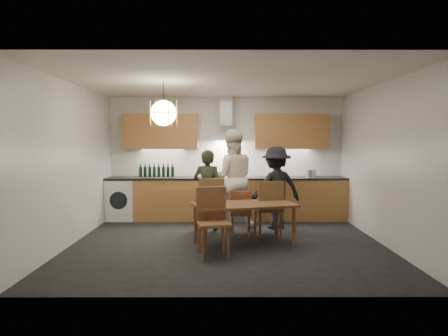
{
  "coord_description": "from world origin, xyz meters",
  "views": [
    {
      "loc": [
        -0.07,
        -6.41,
        1.68
      ],
      "look_at": [
        -0.05,
        0.4,
        1.2
      ],
      "focal_mm": 32.0,
      "sensor_mm": 36.0,
      "label": 1
    }
  ],
  "objects_px": {
    "mixing_bowl": "(278,175)",
    "wine_bottles": "(157,170)",
    "chair_front": "(212,216)",
    "person_right": "(276,188)",
    "chair_back_left": "(211,202)",
    "person_mid": "(232,178)",
    "dining_table": "(244,208)",
    "person_left": "(208,190)",
    "stock_pot": "(311,174)"
  },
  "relations": [
    {
      "from": "person_mid",
      "to": "stock_pot",
      "type": "height_order",
      "value": "person_mid"
    },
    {
      "from": "person_right",
      "to": "stock_pot",
      "type": "relative_size",
      "value": 7.52
    },
    {
      "from": "dining_table",
      "to": "mixing_bowl",
      "type": "height_order",
      "value": "mixing_bowl"
    },
    {
      "from": "person_mid",
      "to": "stock_pot",
      "type": "xyz_separation_m",
      "value": [
        1.67,
        0.69,
        0.03
      ]
    },
    {
      "from": "mixing_bowl",
      "to": "person_left",
      "type": "bearing_deg",
      "value": -146.3
    },
    {
      "from": "person_mid",
      "to": "wine_bottles",
      "type": "distance_m",
      "value": 1.78
    },
    {
      "from": "chair_front",
      "to": "mixing_bowl",
      "type": "relative_size",
      "value": 3.39
    },
    {
      "from": "mixing_bowl",
      "to": "chair_front",
      "type": "bearing_deg",
      "value": -116.88
    },
    {
      "from": "dining_table",
      "to": "chair_front",
      "type": "bearing_deg",
      "value": -147.49
    },
    {
      "from": "person_left",
      "to": "mixing_bowl",
      "type": "xyz_separation_m",
      "value": [
        1.45,
        0.97,
        0.18
      ]
    },
    {
      "from": "chair_back_left",
      "to": "mixing_bowl",
      "type": "relative_size",
      "value": 3.47
    },
    {
      "from": "chair_back_left",
      "to": "mixing_bowl",
      "type": "xyz_separation_m",
      "value": [
        1.37,
        1.32,
        0.36
      ]
    },
    {
      "from": "person_right",
      "to": "wine_bottles",
      "type": "relative_size",
      "value": 2.09
    },
    {
      "from": "chair_back_left",
      "to": "wine_bottles",
      "type": "relative_size",
      "value": 1.36
    },
    {
      "from": "dining_table",
      "to": "wine_bottles",
      "type": "height_order",
      "value": "wine_bottles"
    },
    {
      "from": "person_left",
      "to": "stock_pot",
      "type": "bearing_deg",
      "value": -143.23
    },
    {
      "from": "person_left",
      "to": "stock_pot",
      "type": "xyz_separation_m",
      "value": [
        2.12,
        0.92,
        0.22
      ]
    },
    {
      "from": "dining_table",
      "to": "chair_back_left",
      "type": "height_order",
      "value": "chair_back_left"
    },
    {
      "from": "person_right",
      "to": "mixing_bowl",
      "type": "bearing_deg",
      "value": -119.07
    },
    {
      "from": "person_left",
      "to": "mixing_bowl",
      "type": "relative_size",
      "value": 5.15
    },
    {
      "from": "chair_front",
      "to": "person_left",
      "type": "xyz_separation_m",
      "value": [
        -0.13,
        1.64,
        0.19
      ]
    },
    {
      "from": "chair_back_left",
      "to": "chair_front",
      "type": "xyz_separation_m",
      "value": [
        0.05,
        -1.29,
        -0.01
      ]
    },
    {
      "from": "wine_bottles",
      "to": "dining_table",
      "type": "bearing_deg",
      "value": -50.81
    },
    {
      "from": "dining_table",
      "to": "stock_pot",
      "type": "distance_m",
      "value": 2.54
    },
    {
      "from": "chair_front",
      "to": "person_right",
      "type": "height_order",
      "value": "person_right"
    },
    {
      "from": "dining_table",
      "to": "chair_front",
      "type": "xyz_separation_m",
      "value": [
        -0.49,
        -0.56,
        -0.02
      ]
    },
    {
      "from": "dining_table",
      "to": "chair_front",
      "type": "height_order",
      "value": "chair_front"
    },
    {
      "from": "chair_front",
      "to": "person_mid",
      "type": "bearing_deg",
      "value": 69.22
    },
    {
      "from": "person_right",
      "to": "mixing_bowl",
      "type": "relative_size",
      "value": 5.34
    },
    {
      "from": "mixing_bowl",
      "to": "person_mid",
      "type": "bearing_deg",
      "value": -143.83
    },
    {
      "from": "dining_table",
      "to": "person_right",
      "type": "height_order",
      "value": "person_right"
    },
    {
      "from": "person_left",
      "to": "person_right",
      "type": "relative_size",
      "value": 0.97
    },
    {
      "from": "person_mid",
      "to": "chair_front",
      "type": "bearing_deg",
      "value": 72.58
    },
    {
      "from": "chair_front",
      "to": "wine_bottles",
      "type": "xyz_separation_m",
      "value": [
        -1.26,
        2.7,
        0.47
      ]
    },
    {
      "from": "stock_pot",
      "to": "person_right",
      "type": "bearing_deg",
      "value": -136.58
    },
    {
      "from": "person_left",
      "to": "person_right",
      "type": "bearing_deg",
      "value": -160.69
    },
    {
      "from": "chair_front",
      "to": "person_right",
      "type": "distance_m",
      "value": 2.13
    },
    {
      "from": "person_mid",
      "to": "person_right",
      "type": "xyz_separation_m",
      "value": [
        0.84,
        -0.1,
        -0.16
      ]
    },
    {
      "from": "stock_pot",
      "to": "chair_back_left",
      "type": "bearing_deg",
      "value": -148.08
    },
    {
      "from": "mixing_bowl",
      "to": "wine_bottles",
      "type": "height_order",
      "value": "wine_bottles"
    },
    {
      "from": "person_left",
      "to": "chair_front",
      "type": "bearing_deg",
      "value": 107.85
    },
    {
      "from": "chair_back_left",
      "to": "person_mid",
      "type": "bearing_deg",
      "value": -123.8
    },
    {
      "from": "chair_front",
      "to": "person_mid",
      "type": "xyz_separation_m",
      "value": [
        0.32,
        1.88,
        0.38
      ]
    },
    {
      "from": "person_mid",
      "to": "person_right",
      "type": "bearing_deg",
      "value": 165.52
    },
    {
      "from": "chair_back_left",
      "to": "mixing_bowl",
      "type": "distance_m",
      "value": 1.94
    },
    {
      "from": "person_left",
      "to": "dining_table",
      "type": "bearing_deg",
      "value": 133.07
    },
    {
      "from": "chair_back_left",
      "to": "wine_bottles",
      "type": "height_order",
      "value": "wine_bottles"
    },
    {
      "from": "dining_table",
      "to": "person_right",
      "type": "distance_m",
      "value": 1.41
    },
    {
      "from": "chair_back_left",
      "to": "person_mid",
      "type": "relative_size",
      "value": 0.54
    },
    {
      "from": "person_left",
      "to": "person_mid",
      "type": "height_order",
      "value": "person_mid"
    }
  ]
}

